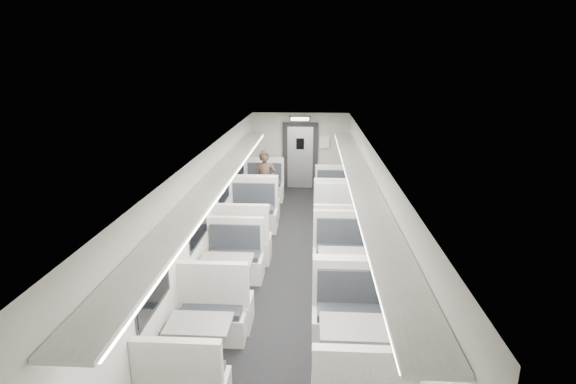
# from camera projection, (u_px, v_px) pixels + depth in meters

# --- Properties ---
(room) EXTENTS (3.24, 12.24, 2.64)m
(room) POSITION_uv_depth(u_px,v_px,m) (290.00, 211.00, 8.45)
(room) COLOR black
(room) RESTS_ON ground
(booth_left_a) EXTENTS (1.12, 2.27, 1.22)m
(booth_left_a) POSITION_uv_depth(u_px,v_px,m) (261.00, 195.00, 12.30)
(booth_left_a) COLOR silver
(booth_left_a) RESTS_ON room
(booth_left_b) EXTENTS (1.17, 2.36, 1.26)m
(booth_left_b) POSITION_uv_depth(u_px,v_px,m) (248.00, 226.00, 9.91)
(booth_left_b) COLOR silver
(booth_left_b) RESTS_ON room
(booth_left_c) EXTENTS (1.05, 2.13, 1.14)m
(booth_left_c) POSITION_uv_depth(u_px,v_px,m) (227.00, 279.00, 7.56)
(booth_left_c) COLOR silver
(booth_left_c) RESTS_ON room
(booth_left_d) EXTENTS (0.98, 2.00, 1.07)m
(booth_left_d) POSITION_uv_depth(u_px,v_px,m) (200.00, 345.00, 5.82)
(booth_left_d) COLOR silver
(booth_left_d) RESTS_ON room
(booth_right_a) EXTENTS (1.04, 2.11, 1.13)m
(booth_right_a) POSITION_uv_depth(u_px,v_px,m) (335.00, 201.00, 11.83)
(booth_right_a) COLOR silver
(booth_right_a) RESTS_ON room
(booth_right_b) EXTENTS (1.10, 2.23, 1.20)m
(booth_right_b) POSITION_uv_depth(u_px,v_px,m) (338.00, 225.00, 10.04)
(booth_right_b) COLOR silver
(booth_right_b) RESTS_ON room
(booth_right_c) EXTENTS (1.11, 2.25, 1.20)m
(booth_right_c) POSITION_uv_depth(u_px,v_px,m) (345.00, 274.00, 7.68)
(booth_right_c) COLOR silver
(booth_right_c) RESTS_ON room
(booth_right_d) EXTENTS (1.11, 2.24, 1.20)m
(booth_right_d) POSITION_uv_depth(u_px,v_px,m) (356.00, 353.00, 5.60)
(booth_right_d) COLOR silver
(booth_right_d) RESTS_ON room
(passenger) EXTENTS (0.66, 0.47, 1.71)m
(passenger) POSITION_uv_depth(u_px,v_px,m) (265.00, 182.00, 11.85)
(passenger) COLOR black
(passenger) RESTS_ON room
(window_a) EXTENTS (0.02, 1.18, 0.84)m
(window_a) POSITION_uv_depth(u_px,v_px,m) (240.00, 163.00, 11.75)
(window_a) COLOR black
(window_a) RESTS_ON room
(window_b) EXTENTS (0.02, 1.18, 0.84)m
(window_b) POSITION_uv_depth(u_px,v_px,m) (224.00, 185.00, 9.64)
(window_b) COLOR black
(window_b) RESTS_ON room
(window_c) EXTENTS (0.02, 1.18, 0.84)m
(window_c) POSITION_uv_depth(u_px,v_px,m) (198.00, 220.00, 7.53)
(window_c) COLOR black
(window_c) RESTS_ON room
(window_d) EXTENTS (0.02, 1.18, 0.84)m
(window_d) POSITION_uv_depth(u_px,v_px,m) (153.00, 281.00, 5.42)
(window_d) COLOR black
(window_d) RESTS_ON room
(luggage_rack_left) EXTENTS (0.46, 10.40, 0.09)m
(luggage_rack_left) POSITION_uv_depth(u_px,v_px,m) (220.00, 177.00, 8.03)
(luggage_rack_left) COLOR silver
(luggage_rack_left) RESTS_ON room
(luggage_rack_right) EXTENTS (0.46, 10.40, 0.09)m
(luggage_rack_right) POSITION_uv_depth(u_px,v_px,m) (360.00, 179.00, 7.89)
(luggage_rack_right) COLOR silver
(luggage_rack_right) RESTS_ON room
(vestibule_door) EXTENTS (1.10, 0.13, 2.10)m
(vestibule_door) POSITION_uv_depth(u_px,v_px,m) (300.00, 156.00, 14.18)
(vestibule_door) COLOR black
(vestibule_door) RESTS_ON room
(exit_sign) EXTENTS (0.62, 0.12, 0.16)m
(exit_sign) POSITION_uv_depth(u_px,v_px,m) (300.00, 119.00, 13.37)
(exit_sign) COLOR black
(exit_sign) RESTS_ON room
(wall_notice) EXTENTS (0.32, 0.02, 0.40)m
(wall_notice) POSITION_uv_depth(u_px,v_px,m) (324.00, 142.00, 14.00)
(wall_notice) COLOR white
(wall_notice) RESTS_ON room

